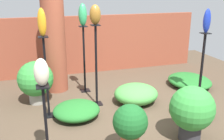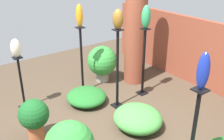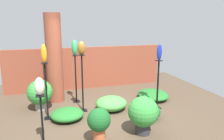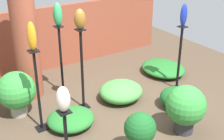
% 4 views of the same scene
% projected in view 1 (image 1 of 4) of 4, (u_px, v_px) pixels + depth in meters
% --- Properties ---
extents(ground_plane, '(8.00, 8.00, 0.00)m').
position_uv_depth(ground_plane, '(132.00, 115.00, 4.69)').
color(ground_plane, '#4C3D2D').
extents(brick_wall_back, '(5.60, 0.12, 1.49)m').
position_uv_depth(brick_wall_back, '(96.00, 44.00, 6.89)').
color(brick_wall_back, brown).
rests_on(brick_wall_back, ground).
extents(brick_pillar, '(0.47, 0.47, 2.64)m').
position_uv_depth(brick_pillar, '(54.00, 31.00, 5.46)').
color(brick_pillar, brown).
rests_on(brick_pillar, ground).
extents(pedestal_cobalt, '(0.20, 0.20, 1.37)m').
position_uv_depth(pedestal_cobalt, '(201.00, 70.00, 5.14)').
color(pedestal_cobalt, black).
rests_on(pedestal_cobalt, ground).
extents(pedestal_ivory, '(0.20, 0.20, 1.05)m').
position_uv_depth(pedestal_ivory, '(46.00, 128.00, 3.34)').
color(pedestal_ivory, black).
rests_on(pedestal_ivory, ground).
extents(pedestal_bronze, '(0.20, 0.20, 1.55)m').
position_uv_depth(pedestal_bronze, '(96.00, 69.00, 4.91)').
color(pedestal_bronze, black).
rests_on(pedestal_bronze, ground).
extents(pedestal_jade, '(0.20, 0.20, 1.43)m').
position_uv_depth(pedestal_jade, '(84.00, 62.00, 5.58)').
color(pedestal_jade, black).
rests_on(pedestal_jade, ground).
extents(pedestal_amber, '(0.20, 0.20, 1.43)m').
position_uv_depth(pedestal_amber, '(47.00, 81.00, 4.46)').
color(pedestal_amber, black).
rests_on(pedestal_amber, ground).
extents(art_vase_cobalt, '(0.14, 0.13, 0.45)m').
position_uv_depth(art_vase_cobalt, '(207.00, 21.00, 4.84)').
color(art_vase_cobalt, '#192D9E').
rests_on(art_vase_cobalt, pedestal_cobalt).
extents(art_vase_ivory, '(0.18, 0.18, 0.34)m').
position_uv_depth(art_vase_ivory, '(41.00, 72.00, 3.11)').
color(art_vase_ivory, beige).
rests_on(art_vase_ivory, pedestal_ivory).
extents(art_vase_bronze, '(0.20, 0.19, 0.35)m').
position_uv_depth(art_vase_bronze, '(95.00, 15.00, 4.60)').
color(art_vase_bronze, brown).
rests_on(art_vase_bronze, pedestal_bronze).
extents(art_vase_jade, '(0.17, 0.18, 0.45)m').
position_uv_depth(art_vase_jade, '(83.00, 15.00, 5.28)').
color(art_vase_jade, '#2D9356').
rests_on(art_vase_jade, pedestal_jade).
extents(art_vase_amber, '(0.14, 0.14, 0.45)m').
position_uv_depth(art_vase_amber, '(42.00, 22.00, 4.16)').
color(art_vase_amber, orange).
rests_on(art_vase_amber, pedestal_amber).
extents(potted_plant_front_left, '(0.66, 0.66, 0.84)m').
position_uv_depth(potted_plant_front_left, '(192.00, 110.00, 3.83)').
color(potted_plant_front_left, '#2D2D33').
rests_on(potted_plant_front_left, ground).
extents(potted_plant_mid_left, '(0.69, 0.69, 0.84)m').
position_uv_depth(potted_plant_mid_left, '(36.00, 80.00, 5.05)').
color(potted_plant_mid_left, gray).
rests_on(potted_plant_mid_left, ground).
extents(potted_plant_front_right, '(0.47, 0.47, 0.73)m').
position_uv_depth(potted_plant_front_right, '(130.00, 125.00, 3.49)').
color(potted_plant_front_right, '#B25B38').
rests_on(potted_plant_front_right, ground).
extents(foliage_bed_east, '(0.87, 0.82, 0.36)m').
position_uv_depth(foliage_bed_east, '(136.00, 94.00, 5.15)').
color(foliage_bed_east, '#479942').
rests_on(foliage_bed_east, ground).
extents(foliage_bed_west, '(0.82, 0.79, 0.27)m').
position_uv_depth(foliage_bed_west, '(77.00, 110.00, 4.58)').
color(foliage_bed_west, '#236B28').
rests_on(foliage_bed_west, ground).
extents(foliage_bed_center, '(0.62, 0.63, 0.39)m').
position_uv_depth(foliage_bed_center, '(191.00, 105.00, 4.63)').
color(foliage_bed_center, '#195923').
rests_on(foliage_bed_center, ground).
extents(foliage_bed_rear, '(0.93, 1.08, 0.25)m').
position_uv_depth(foliage_bed_rear, '(189.00, 81.00, 6.02)').
color(foliage_bed_rear, '#236B28').
rests_on(foliage_bed_rear, ground).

